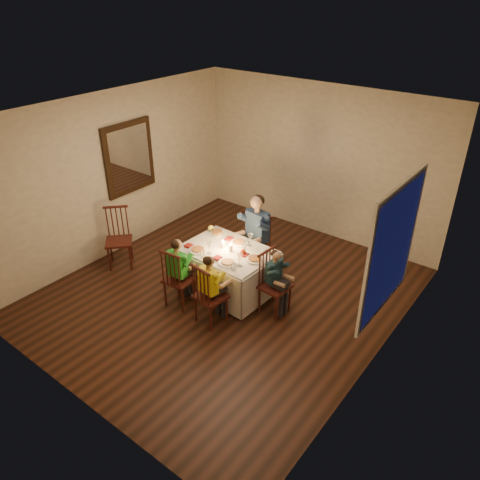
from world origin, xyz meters
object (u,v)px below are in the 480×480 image
Objects in this scene: dining_table at (228,261)px; adult at (255,268)px; chair_adult at (255,268)px; chair_end at (274,310)px; chair_near_left at (181,303)px; child_yellow at (212,321)px; chair_near_right at (212,321)px; child_teal at (274,310)px; child_green at (181,303)px; chair_extra at (122,265)px; serving_bowl at (217,234)px.

adult is at bearing 93.25° from dining_table.
chair_end is (0.84, -0.72, 0.00)m from chair_adult.
child_yellow is at bearing 172.01° from chair_near_left.
chair_near_right and chair_end have the same top height.
adult is 1.30× the size of child_teal.
dining_table reaches higher than chair_near_right.
child_green reaches higher than chair_near_left.
child_yellow reaches higher than chair_end.
child_yellow is (2.05, -0.19, 0.00)m from chair_extra.
child_green is at bearing -5.01° from chair_near_left.
chair_end is (1.13, 0.66, 0.00)m from chair_near_left.
chair_adult is 1.42m from chair_near_left.
chair_near_right is (0.29, -0.71, -0.48)m from dining_table.
child_teal is 4.92× the size of serving_bowl.
chair_extra is 2.14m from adult.
child_green is at bearing 123.95° from chair_end.
child_teal is (1.13, 0.66, 0.00)m from child_green.
chair_near_right is at bearing -70.36° from chair_adult.
chair_extra is at bearing -11.15° from child_green.
serving_bowl is at bearing -17.42° from chair_extra.
chair_extra is (-1.46, 0.16, 0.00)m from chair_near_left.
chair_near_right is 0.73× the size of adult.
adult reaches higher than chair_near_left.
chair_extra is at bearing -137.27° from chair_adult.
dining_table is 0.85m from adult.
child_yellow reaches higher than chair_near_left.
child_green is (-0.29, -1.39, 0.00)m from adult.
child_green is (-0.29, -1.39, 0.00)m from chair_adult.
serving_bowl is (1.37, 0.77, 0.69)m from chair_extra.
child_teal is at bearing 3.61° from chair_end.
dining_table is 6.79× the size of serving_bowl.
child_green is at bearing -84.62° from serving_bowl.
dining_table is at bearing -60.87° from child_yellow.
adult is 1.22× the size of child_yellow.
dining_table is at bearing -31.97° from serving_bowl.
adult is at bearing -172.36° from chair_adult.
child_yellow is at bearing -54.56° from serving_bowl.
chair_end is 0.00m from child_teal.
dining_table reaches higher than chair_extra.
chair_near_left is at bearing 123.95° from chair_end.
serving_bowl is (-1.22, 0.26, 0.69)m from child_teal.
dining_table is 1.38× the size of child_teal.
chair_adult is at bearing -106.90° from chair_near_left.
chair_near_left is 1.47m from chair_extra.
child_teal is at bearing -154.67° from chair_near_left.
chair_near_right is at bearing -65.86° from dining_table.
dining_table is at bearing -81.23° from chair_adult.
adult reaches higher than child_yellow.
child_yellow is (0.59, -0.03, 0.00)m from child_green.
child_yellow is 1.36m from serving_bowl.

